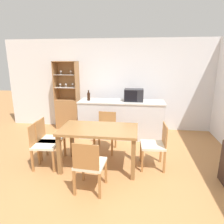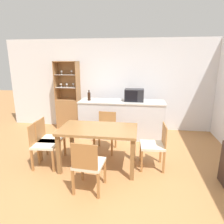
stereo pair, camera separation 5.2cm
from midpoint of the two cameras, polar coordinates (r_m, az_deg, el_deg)
name	(u,v)px [view 1 (the left image)]	position (r m, az deg, el deg)	size (l,w,h in m)	color
ground_plane	(106,175)	(3.71, -2.03, -17.63)	(18.00, 18.00, 0.00)	#B27A47
wall_back	(121,85)	(5.78, 2.20, 7.70)	(6.80, 0.06, 2.55)	silver
kitchen_counter	(121,119)	(5.22, 2.35, -2.01)	(2.17, 0.65, 0.96)	silver
display_cabinet	(68,109)	(6.04, -12.68, 0.96)	(0.66, 0.39, 1.94)	#A37042
dining_table	(99,134)	(3.69, -4.16, -6.15)	(1.41, 0.81, 0.77)	olive
dining_chair_side_left_far	(49,139)	(4.20, -17.82, -7.46)	(0.45, 0.45, 0.85)	beige
dining_chair_head_far	(106,131)	(4.45, -2.16, -5.48)	(0.46, 0.46, 0.85)	beige
dining_chair_head_near	(90,165)	(3.14, -6.92, -14.68)	(0.46, 0.46, 0.85)	beige
dining_chair_side_left_near	(44,144)	(4.00, -19.30, -8.73)	(0.46, 0.46, 0.85)	beige
dining_chair_side_right_far	(155,145)	(3.84, 11.80, -9.20)	(0.46, 0.46, 0.85)	beige
microwave	(134,95)	(5.09, 5.94, 4.83)	(0.48, 0.33, 0.31)	#232328
wine_bottle	(89,96)	(5.18, -6.98, 4.48)	(0.08, 0.08, 0.27)	black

